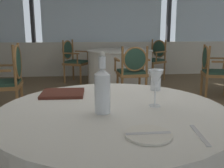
# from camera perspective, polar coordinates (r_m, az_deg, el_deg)

# --- Properties ---
(ground_plane) EXTENTS (13.96, 13.96, 0.00)m
(ground_plane) POSITION_cam_1_polar(r_m,az_deg,el_deg) (2.79, 3.33, -12.41)
(ground_plane) COLOR #756047
(window_wall_far) EXTENTS (10.74, 0.14, 2.86)m
(window_wall_far) POSITION_cam_1_polar(r_m,az_deg,el_deg) (6.35, -2.20, 12.24)
(window_wall_far) COLOR silver
(window_wall_far) RESTS_ON ground_plane
(side_plate) EXTENTS (0.19, 0.19, 0.01)m
(side_plate) POSITION_cam_1_polar(r_m,az_deg,el_deg) (1.04, 8.36, -11.41)
(side_plate) COLOR silver
(side_plate) RESTS_ON foreground_table
(butter_knife) EXTENTS (0.19, 0.02, 0.00)m
(butter_knife) POSITION_cam_1_polar(r_m,az_deg,el_deg) (1.04, 8.37, -11.15)
(butter_knife) COLOR silver
(butter_knife) RESTS_ON foreground_table
(dinner_fork) EXTENTS (0.04, 0.21, 0.00)m
(dinner_fork) POSITION_cam_1_polar(r_m,az_deg,el_deg) (1.09, 19.49, -10.95)
(dinner_fork) COLOR silver
(dinner_fork) RESTS_ON foreground_table
(water_bottle) EXTENTS (0.08, 0.08, 0.32)m
(water_bottle) POSITION_cam_1_polar(r_m,az_deg,el_deg) (1.26, -2.22, -1.17)
(water_bottle) COLOR white
(water_bottle) RESTS_ON foreground_table
(wine_glass) EXTENTS (0.08, 0.08, 0.21)m
(wine_glass) POSITION_cam_1_polar(r_m,az_deg,el_deg) (1.39, 9.99, 1.01)
(wine_glass) COLOR white
(wine_glass) RESTS_ON foreground_table
(water_tumbler) EXTENTS (0.07, 0.07, 0.09)m
(water_tumbler) POSITION_cam_1_polar(r_m,az_deg,el_deg) (1.78, 10.01, 0.01)
(water_tumbler) COLOR white
(water_tumbler) RESTS_ON foreground_table
(menu_book) EXTENTS (0.28, 0.24, 0.02)m
(menu_book) POSITION_cam_1_polar(r_m,az_deg,el_deg) (1.66, -11.24, -2.12)
(menu_book) COLOR #512319
(menu_book) RESTS_ON foreground_table
(dining_chair_0_2) EXTENTS (0.51, 0.57, 0.98)m
(dining_chair_0_2) POSITION_cam_1_polar(r_m,az_deg,el_deg) (3.64, -22.46, 1.89)
(dining_chair_0_2) COLOR olive
(dining_chair_0_2) RESTS_ON ground_plane
(background_table_1) EXTENTS (1.35, 1.35, 0.75)m
(background_table_1) POSITION_cam_1_polar(r_m,az_deg,el_deg) (5.18, 1.79, 3.70)
(background_table_1) COLOR silver
(background_table_1) RESTS_ON ground_plane
(dining_chair_1_0) EXTENTS (0.56, 0.50, 0.91)m
(dining_chair_1_0) POSITION_cam_1_polar(r_m,az_deg,el_deg) (4.10, 4.79, 3.58)
(dining_chair_1_0) COLOR olive
(dining_chair_1_0) RESTS_ON ground_plane
(dining_chair_1_1) EXTENTS (0.64, 0.65, 0.93)m
(dining_chair_1_1) POSITION_cam_1_polar(r_m,az_deg,el_deg) (5.94, 9.87, 6.27)
(dining_chair_1_1) COLOR olive
(dining_chair_1_1) RESTS_ON ground_plane
(dining_chair_1_2) EXTENTS (0.62, 0.64, 0.94)m
(dining_chair_1_2) POSITION_cam_1_polar(r_m,az_deg,el_deg) (5.61, -8.99, 5.96)
(dining_chair_1_2) COLOR olive
(dining_chair_1_2) RESTS_ON ground_plane
(dining_chair_2_0) EXTENTS (0.56, 0.61, 0.91)m
(dining_chair_2_0) POSITION_cam_1_polar(r_m,az_deg,el_deg) (4.54, 22.10, 3.49)
(dining_chair_2_0) COLOR olive
(dining_chair_2_0) RESTS_ON ground_plane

